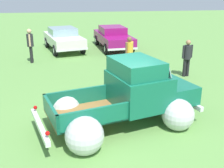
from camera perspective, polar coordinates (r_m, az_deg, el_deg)
The scene contains 7 objects.
ground_plane at distance 8.12m, azimuth 1.26°, elevation -8.47°, with size 80.00×80.00×0.00m, color #609347.
vintage_pickup_truck at distance 7.96m, azimuth 3.81°, elevation -3.08°, with size 4.96×3.67×1.96m.
show_car_0 at distance 17.85m, azimuth -10.14°, elevation 9.44°, with size 2.82×4.54×1.43m.
show_car_1 at distance 18.10m, azimuth 0.21°, elevation 9.87°, with size 2.20×4.77×1.43m.
spectator_0 at distance 12.64m, azimuth 15.46°, elevation 5.70°, with size 0.54×0.40×1.66m.
spectator_1 at distance 12.71m, azimuth 3.63°, elevation 6.60°, with size 0.48×0.48×1.71m.
spectator_2 at distance 15.16m, azimuth -16.74°, elevation 8.14°, with size 0.36×0.53×1.80m.
Camera 1 is at (-1.30, -7.05, 3.81)m, focal length 43.66 mm.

